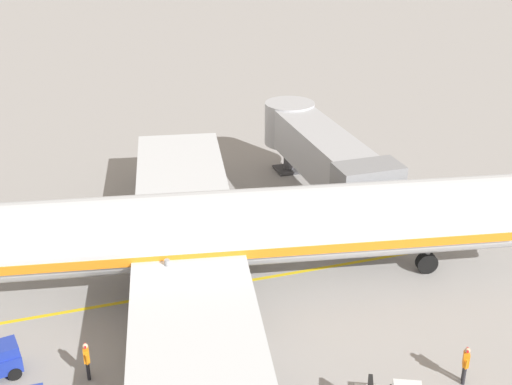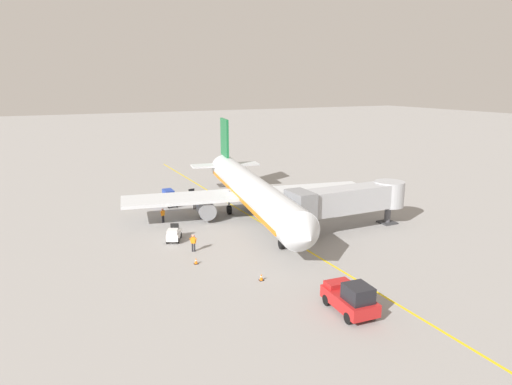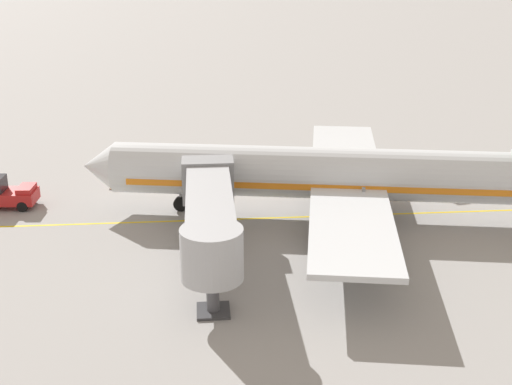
{
  "view_description": "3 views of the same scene",
  "coord_description": "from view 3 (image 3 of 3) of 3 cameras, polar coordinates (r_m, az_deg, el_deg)",
  "views": [
    {
      "loc": [
        28.12,
        -5.96,
        18.37
      ],
      "look_at": [
        -2.63,
        3.99,
        3.6
      ],
      "focal_mm": 47.67,
      "sensor_mm": 36.0,
      "label": 1
    },
    {
      "loc": [
        22.75,
        48.59,
        15.86
      ],
      "look_at": [
        -0.27,
        1.28,
        3.14
      ],
      "focal_mm": 32.19,
      "sensor_mm": 36.0,
      "label": 2
    },
    {
      "loc": [
        -45.43,
        10.14,
        18.96
      ],
      "look_at": [
        -1.49,
        6.43,
        2.56
      ],
      "focal_mm": 47.81,
      "sensor_mm": 36.0,
      "label": 3
    }
  ],
  "objects": [
    {
      "name": "safety_cone_nose_left",
      "position": [
        56.22,
        -12.0,
        0.54
      ],
      "size": [
        0.36,
        0.36,
        0.59
      ],
      "color": "black",
      "rests_on": "ground"
    },
    {
      "name": "jet_bridge",
      "position": [
        41.08,
        -3.89,
        -1.82
      ],
      "size": [
        14.44,
        3.5,
        4.98
      ],
      "color": "#A8AAAF",
      "rests_on": "ground"
    },
    {
      "name": "safety_cone_nose_right",
      "position": [
        59.25,
        -6.14,
        1.91
      ],
      "size": [
        0.36,
        0.36,
        0.59
      ],
      "color": "black",
      "rests_on": "ground"
    },
    {
      "name": "baggage_tug_trailing",
      "position": [
        56.05,
        15.85,
        0.59
      ],
      "size": [
        1.68,
        2.68,
        1.62
      ],
      "color": "#1E339E",
      "rests_on": "ground"
    },
    {
      "name": "ground_crew_wing_walker",
      "position": [
        55.9,
        11.87,
        1.15
      ],
      "size": [
        0.72,
        0.25,
        1.69
      ],
      "color": "#232328",
      "rests_on": "ground"
    },
    {
      "name": "baggage_cart_front",
      "position": [
        58.8,
        13.8,
        1.95
      ],
      "size": [
        1.34,
        2.91,
        1.58
      ],
      "color": "#4C4C51",
      "rests_on": "ground"
    },
    {
      "name": "ground_crew_marshaller",
      "position": [
        58.29,
        -3.16,
        2.37
      ],
      "size": [
        0.66,
        0.45,
        1.69
      ],
      "color": "#232328",
      "rests_on": "ground"
    },
    {
      "name": "parked_airliner",
      "position": [
        49.05,
        6.85,
        1.49
      ],
      "size": [
        30.45,
        37.22,
        10.63
      ],
      "color": "silver",
      "rests_on": "ground"
    },
    {
      "name": "ground_crew_loader",
      "position": [
        59.67,
        6.94,
        2.68
      ],
      "size": [
        0.68,
        0.41,
        1.69
      ],
      "color": "#232328",
      "rests_on": "ground"
    },
    {
      "name": "baggage_cart_second_in_train",
      "position": [
        59.35,
        16.46,
        1.87
      ],
      "size": [
        1.34,
        2.91,
        1.58
      ],
      "color": "#4C4C51",
      "rests_on": "ground"
    },
    {
      "name": "pushback_tractor",
      "position": [
        54.48,
        -20.33,
        -0.06
      ],
      "size": [
        2.5,
        4.54,
        2.4
      ],
      "color": "#B21E1E",
      "rests_on": "ground"
    },
    {
      "name": "ground_plane",
      "position": [
        50.26,
        7.18,
        -1.94
      ],
      "size": [
        400.0,
        400.0,
        0.0
      ],
      "primitive_type": "plane",
      "color": "gray"
    },
    {
      "name": "gate_lead_in_line",
      "position": [
        50.25,
        7.18,
        -1.93
      ],
      "size": [
        0.24,
        80.0,
        0.01
      ],
      "primitive_type": "cube",
      "color": "gold",
      "rests_on": "ground"
    },
    {
      "name": "baggage_tug_lead",
      "position": [
        59.39,
        0.46,
        2.5
      ],
      "size": [
        2.14,
        2.77,
        1.62
      ],
      "color": "silver",
      "rests_on": "ground"
    }
  ]
}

